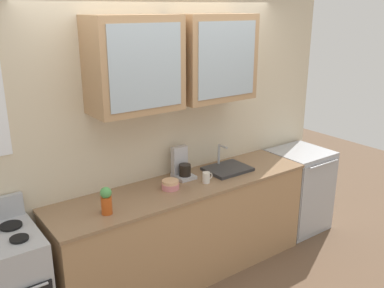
{
  "coord_description": "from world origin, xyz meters",
  "views": [
    {
      "loc": [
        -2.02,
        -2.89,
        2.45
      ],
      "look_at": [
        0.08,
        0.0,
        1.3
      ],
      "focal_mm": 39.65,
      "sensor_mm": 36.0,
      "label": 1
    }
  ],
  "objects_px": {
    "sink_faucet": "(227,168)",
    "dishwasher": "(298,190)",
    "cup_near_sink": "(207,177)",
    "coffee_maker": "(182,166)",
    "vase": "(106,200)",
    "bowl_stack": "(170,184)"
  },
  "relations": [
    {
      "from": "sink_faucet",
      "to": "dishwasher",
      "type": "height_order",
      "value": "sink_faucet"
    },
    {
      "from": "cup_near_sink",
      "to": "coffee_maker",
      "type": "xyz_separation_m",
      "value": [
        -0.1,
        0.24,
        0.06
      ]
    },
    {
      "from": "vase",
      "to": "dishwasher",
      "type": "xyz_separation_m",
      "value": [
        2.4,
        0.1,
        -0.58
      ]
    },
    {
      "from": "bowl_stack",
      "to": "cup_near_sink",
      "type": "bearing_deg",
      "value": -13.65
    },
    {
      "from": "bowl_stack",
      "to": "coffee_maker",
      "type": "relative_size",
      "value": 0.54
    },
    {
      "from": "bowl_stack",
      "to": "coffee_maker",
      "type": "distance_m",
      "value": 0.29
    },
    {
      "from": "sink_faucet",
      "to": "dishwasher",
      "type": "distance_m",
      "value": 1.15
    },
    {
      "from": "bowl_stack",
      "to": "dishwasher",
      "type": "bearing_deg",
      "value": -0.27
    },
    {
      "from": "cup_near_sink",
      "to": "vase",
      "type": "bearing_deg",
      "value": -178.32
    },
    {
      "from": "dishwasher",
      "to": "vase",
      "type": "bearing_deg",
      "value": -177.52
    },
    {
      "from": "dishwasher",
      "to": "sink_faucet",
      "type": "bearing_deg",
      "value": 177.41
    },
    {
      "from": "sink_faucet",
      "to": "vase",
      "type": "xyz_separation_m",
      "value": [
        -1.35,
        -0.15,
        0.09
      ]
    },
    {
      "from": "vase",
      "to": "cup_near_sink",
      "type": "relative_size",
      "value": 2.09
    },
    {
      "from": "sink_faucet",
      "to": "cup_near_sink",
      "type": "relative_size",
      "value": 3.95
    },
    {
      "from": "bowl_stack",
      "to": "sink_faucet",
      "type": "bearing_deg",
      "value": 3.24
    },
    {
      "from": "dishwasher",
      "to": "coffee_maker",
      "type": "xyz_separation_m",
      "value": [
        -1.5,
        0.17,
        0.57
      ]
    },
    {
      "from": "bowl_stack",
      "to": "vase",
      "type": "bearing_deg",
      "value": -170.32
    },
    {
      "from": "cup_near_sink",
      "to": "bowl_stack",
      "type": "bearing_deg",
      "value": 166.35
    },
    {
      "from": "cup_near_sink",
      "to": "coffee_maker",
      "type": "bearing_deg",
      "value": 113.01
    },
    {
      "from": "dishwasher",
      "to": "coffee_maker",
      "type": "height_order",
      "value": "coffee_maker"
    },
    {
      "from": "coffee_maker",
      "to": "dishwasher",
      "type": "bearing_deg",
      "value": -6.42
    },
    {
      "from": "sink_faucet",
      "to": "coffee_maker",
      "type": "height_order",
      "value": "coffee_maker"
    }
  ]
}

